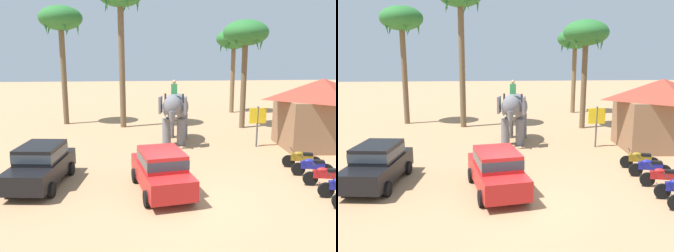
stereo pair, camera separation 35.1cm
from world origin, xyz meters
The scene contains 13 objects.
ground_plane centered at (0.00, 0.00, 0.00)m, with size 120.00×120.00×0.00m, color tan.
car_sedan_foreground centered at (-0.64, 0.86, 0.93)m, with size 2.38×4.33×1.70m.
car_parked_far_side centered at (-5.52, 2.08, 0.93)m, with size 2.24×4.27×1.70m.
elephant_with_mahout centered at (0.82, 8.77, 1.99)m, with size 2.28×4.01×3.88m.
motorcycle_fourth_in_row centered at (6.12, 0.78, 0.46)m, with size 1.78×0.64×0.94m.
motorcycle_far_in_row centered at (6.17, 1.98, 0.46)m, with size 1.77×0.67×0.94m.
motorcycle_end_of_row centered at (6.25, 3.15, 0.46)m, with size 1.76×0.71×0.94m.
palm_tree_behind_elephant centered at (6.27, 12.64, 6.63)m, with size 3.20×3.20×7.74m.
palm_tree_near_hut centered at (7.40, 19.56, 6.52)m, with size 3.20×3.20×7.63m.
palm_tree_left_of_road centered at (-2.50, 13.71, 9.07)m, with size 3.20×3.20×10.39m.
palm_tree_far_back centered at (-6.98, 15.35, 7.70)m, with size 3.20×3.20×8.89m.
roadside_hut centered at (9.05, 6.80, 2.12)m, with size 5.27×4.52×4.00m.
signboard_yellow centered at (5.47, 7.21, 1.69)m, with size 1.00×0.10×2.40m.
Camera 2 is at (-1.28, -12.18, 5.32)m, focal length 37.34 mm.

